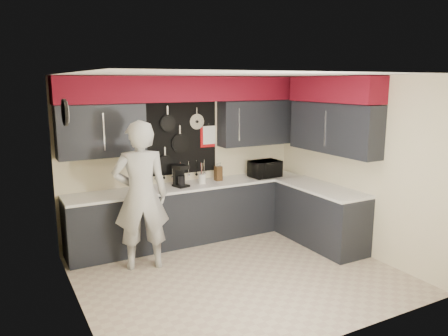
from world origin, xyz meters
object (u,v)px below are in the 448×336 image
utensil_crock (202,179)px  coffee_maker (180,175)px  knife_block (218,173)px  person (141,196)px  microwave (265,169)px

utensil_crock → coffee_maker: (-0.38, -0.02, 0.10)m
knife_block → utensil_crock: bearing=-168.8°
knife_block → coffee_maker: coffee_maker is taller
knife_block → person: (-1.53, -0.68, -0.02)m
microwave → knife_block: bearing=166.8°
microwave → coffee_maker: 1.53m
utensil_crock → person: person is taller
microwave → utensil_crock: bearing=172.5°
microwave → knife_block: microwave is taller
utensil_crock → person: bearing=-152.6°
person → microwave: bearing=-153.4°
knife_block → utensil_crock: knife_block is taller
coffee_maker → person: person is taller
coffee_maker → person: size_ratio=0.17×
coffee_maker → person: bearing=-158.3°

